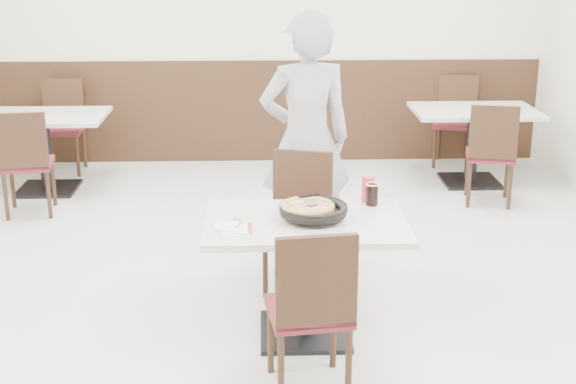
{
  "coord_description": "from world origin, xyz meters",
  "views": [
    {
      "loc": [
        -0.05,
        -5.08,
        2.35
      ],
      "look_at": [
        0.11,
        -0.3,
        0.83
      ],
      "focal_mm": 50.0,
      "sensor_mm": 36.0,
      "label": 1
    }
  ],
  "objects_px": {
    "bg_table_left": "(45,153)",
    "chair_near": "(309,307)",
    "pizza_pan": "(313,213)",
    "cola_glass": "(372,195)",
    "bg_chair_right_far": "(455,122)",
    "bg_chair_left_far": "(61,128)",
    "bg_chair_right_near": "(490,153)",
    "red_cup": "(368,189)",
    "bg_chair_left_near": "(27,161)",
    "main_table": "(305,278)",
    "pizza": "(307,209)",
    "bg_table_right": "(472,146)",
    "chair_far": "(297,225)",
    "diner_person": "(306,140)",
    "side_plate": "(229,226)"
  },
  "relations": [
    {
      "from": "pizza_pan",
      "to": "cola_glass",
      "type": "height_order",
      "value": "cola_glass"
    },
    {
      "from": "chair_far",
      "to": "side_plate",
      "type": "distance_m",
      "value": 0.95
    },
    {
      "from": "red_cup",
      "to": "bg_chair_right_near",
      "type": "distance_m",
      "value": 2.63
    },
    {
      "from": "chair_near",
      "to": "chair_far",
      "type": "bearing_deg",
      "value": 82.43
    },
    {
      "from": "chair_near",
      "to": "bg_chair_right_near",
      "type": "relative_size",
      "value": 1.0
    },
    {
      "from": "bg_table_right",
      "to": "bg_chair_right_far",
      "type": "distance_m",
      "value": 0.67
    },
    {
      "from": "chair_near",
      "to": "red_cup",
      "type": "height_order",
      "value": "chair_near"
    },
    {
      "from": "pizza",
      "to": "side_plate",
      "type": "relative_size",
      "value": 1.94
    },
    {
      "from": "pizza_pan",
      "to": "diner_person",
      "type": "height_order",
      "value": "diner_person"
    },
    {
      "from": "pizza_pan",
      "to": "bg_chair_left_near",
      "type": "relative_size",
      "value": 0.42
    },
    {
      "from": "main_table",
      "to": "bg_table_left",
      "type": "height_order",
      "value": "same"
    },
    {
      "from": "pizza",
      "to": "cola_glass",
      "type": "height_order",
      "value": "cola_glass"
    },
    {
      "from": "red_cup",
      "to": "bg_chair_left_near",
      "type": "bearing_deg",
      "value": 143.37
    },
    {
      "from": "chair_near",
      "to": "diner_person",
      "type": "relative_size",
      "value": 0.51
    },
    {
      "from": "pizza_pan",
      "to": "bg_chair_right_far",
      "type": "bearing_deg",
      "value": 65.21
    },
    {
      "from": "side_plate",
      "to": "red_cup",
      "type": "relative_size",
      "value": 1.03
    },
    {
      "from": "bg_table_left",
      "to": "bg_chair_left_near",
      "type": "xyz_separation_m",
      "value": [
        0.02,
        -0.67,
        0.1
      ]
    },
    {
      "from": "bg_chair_right_near",
      "to": "bg_chair_right_far",
      "type": "height_order",
      "value": "same"
    },
    {
      "from": "pizza_pan",
      "to": "red_cup",
      "type": "height_order",
      "value": "red_cup"
    },
    {
      "from": "chair_near",
      "to": "bg_table_right",
      "type": "xyz_separation_m",
      "value": [
        1.85,
        3.77,
        -0.1
      ]
    },
    {
      "from": "pizza",
      "to": "bg_chair_right_far",
      "type": "height_order",
      "value": "bg_chair_right_far"
    },
    {
      "from": "bg_chair_right_near",
      "to": "bg_chair_right_far",
      "type": "relative_size",
      "value": 1.0
    },
    {
      "from": "pizza",
      "to": "bg_table_right",
      "type": "relative_size",
      "value": 0.27
    },
    {
      "from": "chair_near",
      "to": "bg_chair_left_far",
      "type": "bearing_deg",
      "value": 110.43
    },
    {
      "from": "red_cup",
      "to": "bg_chair_right_far",
      "type": "relative_size",
      "value": 0.17
    },
    {
      "from": "bg_chair_left_near",
      "to": "bg_chair_left_far",
      "type": "xyz_separation_m",
      "value": [
        -0.01,
        1.3,
        0.0
      ]
    },
    {
      "from": "bg_table_left",
      "to": "chair_near",
      "type": "bearing_deg",
      "value": -57.55
    },
    {
      "from": "diner_person",
      "to": "bg_chair_right_near",
      "type": "relative_size",
      "value": 1.97
    },
    {
      "from": "bg_chair_left_near",
      "to": "bg_chair_left_far",
      "type": "distance_m",
      "value": 1.3
    },
    {
      "from": "side_plate",
      "to": "chair_near",
      "type": "bearing_deg",
      "value": -48.03
    },
    {
      "from": "chair_near",
      "to": "chair_far",
      "type": "xyz_separation_m",
      "value": [
        -0.01,
        1.28,
        0.0
      ]
    },
    {
      "from": "pizza_pan",
      "to": "bg_chair_left_near",
      "type": "xyz_separation_m",
      "value": [
        -2.36,
        2.37,
        -0.32
      ]
    },
    {
      "from": "pizza_pan",
      "to": "pizza",
      "type": "bearing_deg",
      "value": 165.72
    },
    {
      "from": "red_cup",
      "to": "side_plate",
      "type": "bearing_deg",
      "value": -151.58
    },
    {
      "from": "pizza_pan",
      "to": "pizza",
      "type": "relative_size",
      "value": 1.24
    },
    {
      "from": "bg_chair_left_near",
      "to": "bg_chair_left_far",
      "type": "relative_size",
      "value": 1.0
    },
    {
      "from": "cola_glass",
      "to": "red_cup",
      "type": "xyz_separation_m",
      "value": [
        -0.01,
        0.08,
        0.02
      ]
    },
    {
      "from": "chair_near",
      "to": "cola_glass",
      "type": "distance_m",
      "value": 1.04
    },
    {
      "from": "chair_far",
      "to": "bg_table_left",
      "type": "distance_m",
      "value": 3.32
    },
    {
      "from": "bg_chair_right_far",
      "to": "bg_chair_left_far",
      "type": "bearing_deg",
      "value": 20.45
    },
    {
      "from": "red_cup",
      "to": "bg_chair_right_near",
      "type": "xyz_separation_m",
      "value": [
        1.42,
        2.18,
        -0.35
      ]
    },
    {
      "from": "red_cup",
      "to": "cola_glass",
      "type": "bearing_deg",
      "value": -79.86
    },
    {
      "from": "red_cup",
      "to": "bg_table_left",
      "type": "xyz_separation_m",
      "value": [
        -2.76,
        2.7,
        -0.45
      ]
    },
    {
      "from": "bg_chair_left_near",
      "to": "bg_table_right",
      "type": "xyz_separation_m",
      "value": [
        4.15,
        0.79,
        -0.1
      ]
    },
    {
      "from": "bg_table_left",
      "to": "bg_chair_right_far",
      "type": "xyz_separation_m",
      "value": [
        4.15,
        0.78,
        0.1
      ]
    },
    {
      "from": "bg_chair_right_far",
      "to": "red_cup",
      "type": "bearing_deg",
      "value": 86.65
    },
    {
      "from": "chair_far",
      "to": "red_cup",
      "type": "distance_m",
      "value": 0.65
    },
    {
      "from": "chair_near",
      "to": "bg_chair_left_near",
      "type": "bearing_deg",
      "value": 119.77
    },
    {
      "from": "cola_glass",
      "to": "bg_chair_right_near",
      "type": "relative_size",
      "value": 0.14
    },
    {
      "from": "bg_chair_right_near",
      "to": "cola_glass",
      "type": "bearing_deg",
      "value": -109.97
    }
  ]
}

